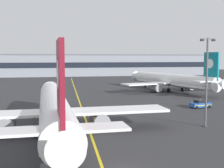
% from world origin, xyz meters
% --- Properties ---
extents(taxiway_centreline, '(9.39, 179.79, 0.01)m').
position_xyz_m(taxiway_centreline, '(0.00, 30.00, 0.00)').
color(taxiway_centreline, yellow).
rests_on(taxiway_centreline, ground).
extents(airliner_foreground, '(32.08, 41.45, 11.65)m').
position_xyz_m(airliner_foreground, '(-5.52, 14.78, 3.37)').
color(airliner_foreground, white).
rests_on(airliner_foreground, ground).
extents(airliner_background, '(31.59, 40.12, 11.45)m').
position_xyz_m(airliner_background, '(29.70, 57.25, 3.31)').
color(airliner_background, white).
rests_on(airliner_background, ground).
extents(apron_lamp_post, '(2.24, 0.90, 12.99)m').
position_xyz_m(apron_lamp_post, '(16.32, 13.90, 6.80)').
color(apron_lamp_post, '#515156').
rests_on(apron_lamp_post, ground).
extents(service_car_fourth, '(4.45, 2.59, 1.79)m').
position_xyz_m(service_car_fourth, '(23.72, 29.06, 0.77)').
color(service_car_fourth, '#2351A8').
rests_on(service_car_fourth, ground).
extents(terminal_building, '(166.85, 12.40, 11.75)m').
position_xyz_m(terminal_building, '(5.49, 137.30, 5.88)').
color(terminal_building, gray).
rests_on(terminal_building, ground).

